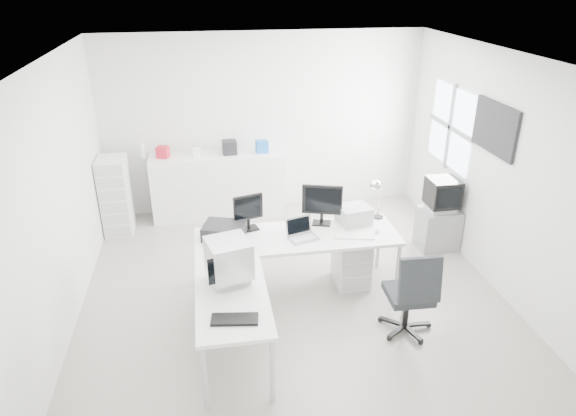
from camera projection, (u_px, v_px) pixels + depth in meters
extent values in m
cube|color=beige|center=(291.00, 287.00, 6.41)|extent=(5.00, 5.00, 0.01)
cube|color=white|center=(291.00, 56.00, 5.22)|extent=(5.00, 5.00, 0.01)
cube|color=silver|center=(264.00, 124.00, 8.05)|extent=(5.00, 0.02, 2.80)
cube|color=silver|center=(59.00, 198.00, 5.44)|extent=(0.02, 5.00, 2.80)
cube|color=silver|center=(495.00, 170.00, 6.19)|extent=(0.02, 5.00, 2.80)
cube|color=silver|center=(351.00, 261.00, 6.40)|extent=(0.40, 0.50, 0.60)
cube|color=black|center=(224.00, 231.00, 5.98)|extent=(0.56, 0.49, 0.17)
cube|color=silver|center=(354.00, 236.00, 6.02)|extent=(0.48, 0.24, 0.02)
sphere|color=silver|center=(377.00, 231.00, 6.10)|extent=(0.06, 0.06, 0.06)
cube|color=#AFAFAF|center=(354.00, 215.00, 6.32)|extent=(0.43, 0.39, 0.22)
cube|color=black|center=(235.00, 319.00, 4.58)|extent=(0.44, 0.23, 0.03)
cube|color=gray|center=(438.00, 229.00, 7.22)|extent=(0.53, 0.43, 0.58)
cube|color=silver|center=(219.00, 185.00, 8.08)|extent=(2.05, 0.51, 1.03)
cube|color=red|center=(163.00, 152.00, 7.70)|extent=(0.21, 0.19, 0.17)
cube|color=silver|center=(197.00, 152.00, 7.79)|extent=(0.13, 0.11, 0.12)
cube|color=black|center=(229.00, 147.00, 7.84)|extent=(0.22, 0.20, 0.21)
cube|color=#1757A2|center=(262.00, 147.00, 7.93)|extent=(0.19, 0.17, 0.18)
cylinder|color=silver|center=(142.00, 151.00, 7.68)|extent=(0.07, 0.07, 0.22)
cube|color=silver|center=(116.00, 196.00, 7.54)|extent=(0.41, 0.48, 1.16)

